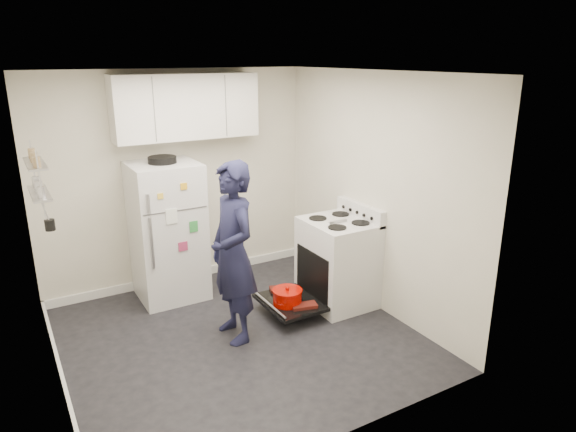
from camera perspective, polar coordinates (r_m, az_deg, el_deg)
room at (r=4.68m, az=-6.42°, el=-0.44°), size 3.21×3.21×2.51m
electric_range at (r=5.64m, az=5.43°, el=-5.24°), size 0.66×0.76×1.10m
open_oven_door at (r=5.44m, az=0.09°, el=-9.23°), size 0.55×0.72×0.23m
refrigerator at (r=5.84m, az=-13.24°, el=-1.61°), size 0.72×0.74×1.61m
upper_cabinets at (r=5.84m, az=-11.27°, el=11.85°), size 1.60×0.33×0.70m
wall_shelf_rack at (r=4.66m, az=-26.06°, el=3.76°), size 0.14×0.60×0.61m
person at (r=4.83m, az=-6.13°, el=-4.11°), size 0.43×0.64×1.74m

